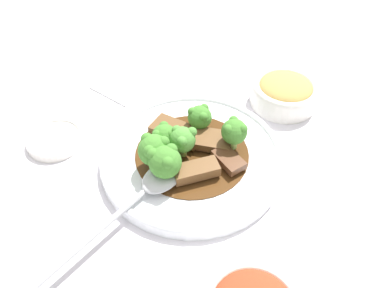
{
  "coord_description": "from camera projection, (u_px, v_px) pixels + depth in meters",
  "views": [
    {
      "loc": [
        -0.28,
        -0.21,
        0.39
      ],
      "look_at": [
        0.0,
        0.0,
        0.03
      ],
      "focal_mm": 35.0,
      "sensor_mm": 36.0,
      "label": 1
    }
  ],
  "objects": [
    {
      "name": "broccoli_floret_4",
      "position": [
        234.0,
        131.0,
        0.5
      ],
      "size": [
        0.04,
        0.04,
        0.05
      ],
      "color": "#8EB756",
      "rests_on": "main_plate"
    },
    {
      "name": "beef_strip_0",
      "position": [
        177.0,
        131.0,
        0.54
      ],
      "size": [
        0.05,
        0.08,
        0.01
      ],
      "color": "brown",
      "rests_on": "main_plate"
    },
    {
      "name": "broccoli_floret_3",
      "position": [
        200.0,
        117.0,
        0.53
      ],
      "size": [
        0.03,
        0.03,
        0.04
      ],
      "color": "#8EB756",
      "rests_on": "main_plate"
    },
    {
      "name": "broccoli_floret_2",
      "position": [
        182.0,
        139.0,
        0.49
      ],
      "size": [
        0.04,
        0.04,
        0.05
      ],
      "color": "#7FA84C",
      "rests_on": "main_plate"
    },
    {
      "name": "beef_strip_2",
      "position": [
        196.0,
        171.0,
        0.48
      ],
      "size": [
        0.06,
        0.06,
        0.01
      ],
      "color": "brown",
      "rests_on": "main_plate"
    },
    {
      "name": "broccoli_floret_1",
      "position": [
        164.0,
        136.0,
        0.5
      ],
      "size": [
        0.04,
        0.04,
        0.04
      ],
      "color": "#7FA84C",
      "rests_on": "main_plate"
    },
    {
      "name": "beef_strip_3",
      "position": [
        229.0,
        160.0,
        0.5
      ],
      "size": [
        0.04,
        0.05,
        0.01
      ],
      "color": "#56331E",
      "rests_on": "main_plate"
    },
    {
      "name": "ground_plane",
      "position": [
        192.0,
        161.0,
        0.53
      ],
      "size": [
        4.0,
        4.0,
        0.0
      ],
      "primitive_type": "plane",
      "color": "silver"
    },
    {
      "name": "broccoli_floret_0",
      "position": [
        164.0,
        161.0,
        0.46
      ],
      "size": [
        0.04,
        0.04,
        0.05
      ],
      "color": "#8EB756",
      "rests_on": "main_plate"
    },
    {
      "name": "beef_strip_1",
      "position": [
        206.0,
        139.0,
        0.52
      ],
      "size": [
        0.06,
        0.08,
        0.01
      ],
      "color": "brown",
      "rests_on": "main_plate"
    },
    {
      "name": "serving_spoon",
      "position": [
        148.0,
        187.0,
        0.46
      ],
      "size": [
        0.23,
        0.05,
        0.01
      ],
      "color": "#B7B7BC",
      "rests_on": "main_plate"
    },
    {
      "name": "broccoli_floret_5",
      "position": [
        154.0,
        150.0,
        0.48
      ],
      "size": [
        0.04,
        0.04,
        0.05
      ],
      "color": "#7FA84C",
      "rests_on": "main_plate"
    },
    {
      "name": "sauce_dish",
      "position": [
        55.0,
        139.0,
        0.55
      ],
      "size": [
        0.08,
        0.08,
        0.01
      ],
      "color": "white",
      "rests_on": "ground_plane"
    },
    {
      "name": "main_plate",
      "position": [
        192.0,
        156.0,
        0.52
      ],
      "size": [
        0.25,
        0.25,
        0.02
      ],
      "color": "white",
      "rests_on": "ground_plane"
    },
    {
      "name": "paper_napkin",
      "position": [
        130.0,
        79.0,
        0.66
      ],
      "size": [
        0.11,
        0.09,
        0.01
      ],
      "color": "white",
      "rests_on": "ground_plane"
    },
    {
      "name": "side_bowl_appetizer",
      "position": [
        285.0,
        92.0,
        0.6
      ],
      "size": [
        0.11,
        0.11,
        0.04
      ],
      "color": "white",
      "rests_on": "ground_plane"
    }
  ]
}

